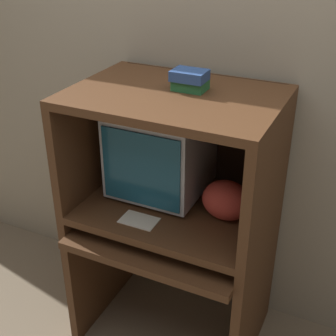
% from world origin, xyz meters
% --- Properties ---
extents(wall_back, '(6.00, 0.06, 2.60)m').
position_xyz_m(wall_back, '(0.00, 0.69, 1.30)').
color(wall_back, gray).
rests_on(wall_back, ground_plane).
extents(desk_base, '(0.87, 0.68, 0.68)m').
position_xyz_m(desk_base, '(0.00, 0.28, 0.43)').
color(desk_base, '#4C2D19').
rests_on(desk_base, ground_plane).
extents(desk_monitor_shelf, '(0.87, 0.63, 0.09)m').
position_xyz_m(desk_monitor_shelf, '(0.00, 0.31, 0.75)').
color(desk_monitor_shelf, '#4C2D19').
rests_on(desk_monitor_shelf, desk_base).
extents(hutch_upper, '(0.87, 0.63, 0.53)m').
position_xyz_m(hutch_upper, '(0.00, 0.34, 1.13)').
color(hutch_upper, '#4C2D19').
rests_on(hutch_upper, desk_monitor_shelf).
extents(crt_monitor, '(0.41, 0.40, 0.40)m').
position_xyz_m(crt_monitor, '(-0.11, 0.40, 0.98)').
color(crt_monitor, '#B2B2B7').
rests_on(crt_monitor, desk_monitor_shelf).
extents(keyboard, '(0.40, 0.13, 0.03)m').
position_xyz_m(keyboard, '(-0.10, 0.18, 0.69)').
color(keyboard, black).
rests_on(keyboard, desk_base).
extents(mouse, '(0.06, 0.04, 0.03)m').
position_xyz_m(mouse, '(0.15, 0.17, 0.69)').
color(mouse, black).
rests_on(mouse, desk_base).
extents(snack_bag, '(0.22, 0.16, 0.18)m').
position_xyz_m(snack_bag, '(0.25, 0.31, 0.86)').
color(snack_bag, '#BC382D').
rests_on(snack_bag, desk_monitor_shelf).
extents(book_stack, '(0.14, 0.11, 0.09)m').
position_xyz_m(book_stack, '(0.04, 0.37, 1.35)').
color(book_stack, '#236638').
rests_on(book_stack, hutch_upper).
extents(paper_card, '(0.16, 0.11, 0.00)m').
position_xyz_m(paper_card, '(-0.08, 0.13, 0.78)').
color(paper_card, beige).
rests_on(paper_card, desk_monitor_shelf).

